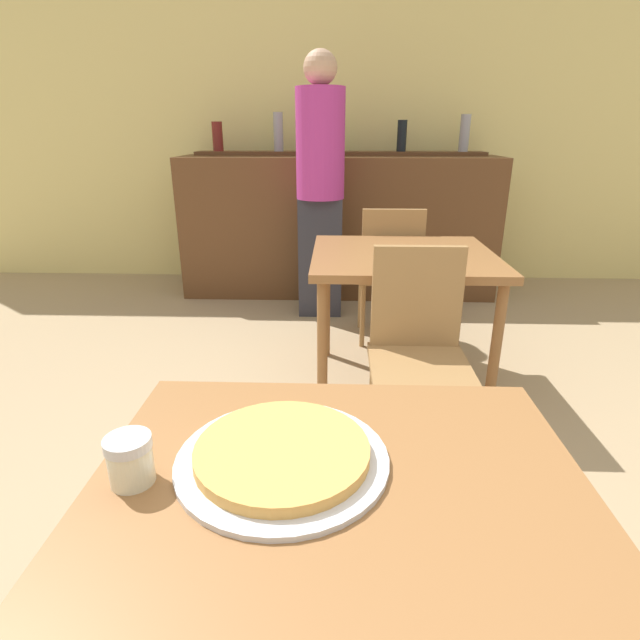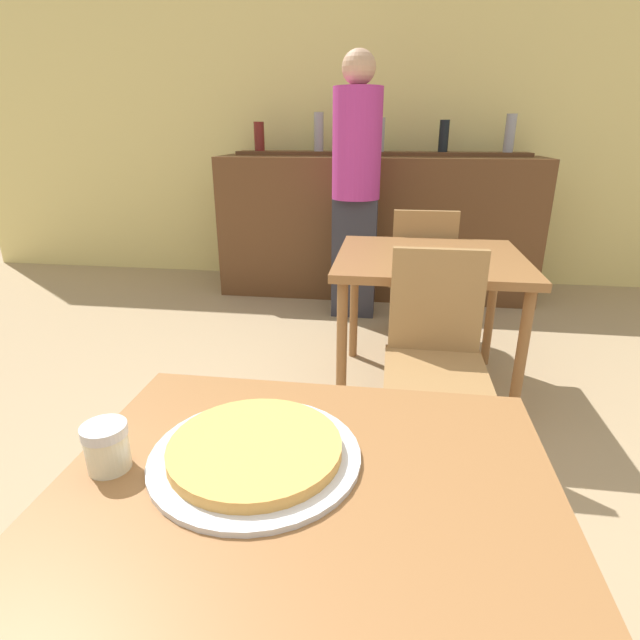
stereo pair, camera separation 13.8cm
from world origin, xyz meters
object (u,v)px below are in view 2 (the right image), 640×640
at_px(chair_far_side_back, 421,269).
at_px(person_standing, 356,180).
at_px(pizza_tray, 255,451).
at_px(cheese_shaker, 107,447).
at_px(chair_far_side_front, 435,346).

relative_size(chair_far_side_back, person_standing, 0.49).
distance_m(chair_far_side_back, pizza_tray, 2.38).
bearing_deg(pizza_tray, chair_far_side_back, 79.35).
bearing_deg(person_standing, pizza_tray, -89.43).
height_order(pizza_tray, cheese_shaker, cheese_shaker).
bearing_deg(chair_far_side_front, cheese_shaker, -120.55).
relative_size(chair_far_side_front, chair_far_side_back, 1.00).
xyz_separation_m(chair_far_side_back, pizza_tray, (-0.44, -2.33, 0.25)).
xyz_separation_m(pizza_tray, person_standing, (-0.03, 2.87, 0.24)).
relative_size(chair_far_side_front, cheese_shaker, 9.82).
height_order(chair_far_side_back, person_standing, person_standing).
relative_size(chair_far_side_front, person_standing, 0.49).
distance_m(cheese_shaker, person_standing, 2.95).
bearing_deg(chair_far_side_back, pizza_tray, 79.35).
bearing_deg(chair_far_side_front, chair_far_side_back, 90.00).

